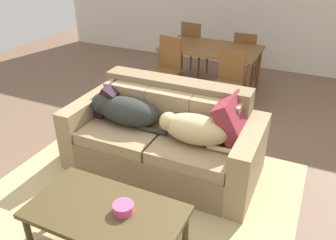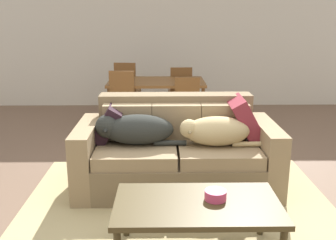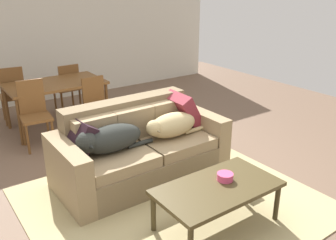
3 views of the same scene
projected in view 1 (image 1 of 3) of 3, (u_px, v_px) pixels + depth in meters
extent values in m
plane|color=brown|center=(151.00, 178.00, 3.64)|extent=(10.00, 10.00, 0.00)
cube|color=tan|center=(134.00, 203.00, 3.30)|extent=(2.91, 2.65, 0.01)
cube|color=#796548|center=(163.00, 155.00, 3.72)|extent=(1.63, 0.96, 0.35)
cube|color=#947C58|center=(129.00, 128.00, 3.75)|extent=(0.79, 0.91, 0.13)
cube|color=#947C58|center=(199.00, 144.00, 3.45)|extent=(0.79, 0.91, 0.13)
cube|color=#796548|center=(176.00, 98.00, 3.75)|extent=(1.62, 0.25, 0.43)
cube|color=#947C58|center=(128.00, 100.00, 3.80)|extent=(0.50, 0.16, 0.36)
cube|color=#947C58|center=(169.00, 108.00, 3.62)|extent=(0.50, 0.16, 0.36)
cube|color=#947C58|center=(215.00, 117.00, 3.43)|extent=(0.50, 0.16, 0.36)
cube|color=#947C58|center=(92.00, 125.00, 3.97)|extent=(0.20, 0.95, 0.67)
cube|color=#947C58|center=(248.00, 163.00, 3.31)|extent=(0.20, 0.95, 0.67)
ellipsoid|color=#2A2D29|center=(128.00, 111.00, 3.62)|extent=(0.71, 0.34, 0.30)
sphere|color=#2A2D29|center=(103.00, 103.00, 3.70)|extent=(0.23, 0.23, 0.23)
cone|color=black|center=(97.00, 108.00, 3.62)|extent=(0.10, 0.13, 0.10)
cylinder|color=#2A2D29|center=(153.00, 130.00, 3.51)|extent=(0.32, 0.05, 0.05)
ellipsoid|color=tan|center=(196.00, 129.00, 3.30)|extent=(0.65, 0.32, 0.29)
sphere|color=tan|center=(169.00, 121.00, 3.37)|extent=(0.19, 0.19, 0.19)
cone|color=#948259|center=(165.00, 126.00, 3.30)|extent=(0.08, 0.10, 0.08)
cylinder|color=tan|center=(222.00, 150.00, 3.19)|extent=(0.29, 0.05, 0.05)
cube|color=black|center=(110.00, 99.00, 3.85)|extent=(0.34, 0.39, 0.40)
cube|color=maroon|center=(235.00, 121.00, 3.31)|extent=(0.37, 0.47, 0.48)
cube|color=#493C20|center=(105.00, 212.00, 2.60)|extent=(1.18, 0.66, 0.04)
cylinder|color=#3E331B|center=(29.00, 235.00, 2.69)|extent=(0.05, 0.05, 0.40)
cylinder|color=#3E331B|center=(75.00, 193.00, 3.13)|extent=(0.05, 0.05, 0.40)
cylinder|color=#3E331B|center=(185.00, 231.00, 2.73)|extent=(0.05, 0.05, 0.40)
cylinder|color=#EA4C7F|center=(123.00, 208.00, 2.56)|extent=(0.16, 0.16, 0.07)
cube|color=brown|center=(211.00, 48.00, 5.31)|extent=(1.47, 0.88, 0.04)
cylinder|color=brown|center=(160.00, 73.00, 5.43)|extent=(0.05, 0.05, 0.70)
cylinder|color=brown|center=(247.00, 87.00, 4.92)|extent=(0.05, 0.05, 0.70)
cylinder|color=brown|center=(180.00, 58.00, 6.05)|extent=(0.05, 0.05, 0.70)
cylinder|color=brown|center=(258.00, 70.00, 5.54)|extent=(0.05, 0.05, 0.70)
cube|color=brown|center=(164.00, 73.00, 5.14)|extent=(0.44, 0.44, 0.04)
cube|color=brown|center=(170.00, 52.00, 5.15)|extent=(0.36, 0.07, 0.49)
cylinder|color=brown|center=(149.00, 89.00, 5.20)|extent=(0.04, 0.04, 0.43)
cylinder|color=brown|center=(168.00, 94.00, 5.05)|extent=(0.04, 0.04, 0.43)
cylinder|color=brown|center=(161.00, 82.00, 5.46)|extent=(0.04, 0.04, 0.43)
cylinder|color=brown|center=(180.00, 86.00, 5.30)|extent=(0.04, 0.04, 0.43)
cube|color=brown|center=(227.00, 85.00, 4.80)|extent=(0.41, 0.41, 0.04)
cube|color=brown|center=(232.00, 65.00, 4.83)|extent=(0.36, 0.04, 0.42)
cylinder|color=brown|center=(210.00, 102.00, 4.82)|extent=(0.04, 0.04, 0.40)
cylinder|color=brown|center=(234.00, 106.00, 4.70)|extent=(0.04, 0.04, 0.40)
cylinder|color=brown|center=(217.00, 93.00, 5.10)|extent=(0.04, 0.04, 0.40)
cylinder|color=brown|center=(240.00, 97.00, 4.98)|extent=(0.04, 0.04, 0.40)
cube|color=brown|center=(195.00, 50.00, 6.15)|extent=(0.44, 0.44, 0.04)
cube|color=brown|center=(191.00, 38.00, 5.89)|extent=(0.36, 0.08, 0.50)
cylinder|color=brown|center=(207.00, 62.00, 6.31)|extent=(0.04, 0.04, 0.42)
cylinder|color=brown|center=(191.00, 59.00, 6.47)|extent=(0.04, 0.04, 0.42)
cylinder|color=brown|center=(199.00, 67.00, 6.06)|extent=(0.04, 0.04, 0.42)
cylinder|color=brown|center=(182.00, 64.00, 6.22)|extent=(0.04, 0.04, 0.42)
cube|color=brown|center=(245.00, 58.00, 5.81)|extent=(0.41, 0.41, 0.04)
cube|color=brown|center=(244.00, 47.00, 5.55)|extent=(0.36, 0.05, 0.43)
cylinder|color=brown|center=(256.00, 69.00, 5.99)|extent=(0.04, 0.04, 0.42)
cylinder|color=brown|center=(236.00, 66.00, 6.11)|extent=(0.04, 0.04, 0.42)
cylinder|color=brown|center=(252.00, 75.00, 5.72)|extent=(0.04, 0.04, 0.42)
cylinder|color=brown|center=(232.00, 72.00, 5.84)|extent=(0.04, 0.04, 0.42)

